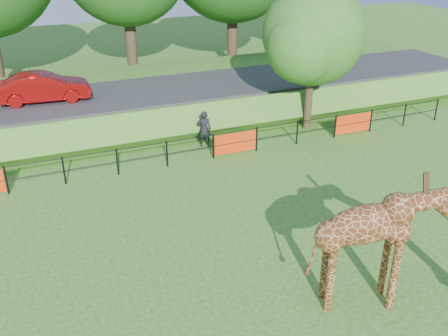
% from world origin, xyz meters
% --- Properties ---
extents(ground, '(90.00, 90.00, 0.00)m').
position_xyz_m(ground, '(0.00, 0.00, 0.00)').
color(ground, '#346419').
rests_on(ground, ground).
extents(giraffe, '(4.55, 2.25, 3.23)m').
position_xyz_m(giraffe, '(2.91, -2.00, 1.62)').
color(giraffe, '#5B2A12').
rests_on(giraffe, ground).
extents(perimeter_fence, '(28.07, 0.10, 1.10)m').
position_xyz_m(perimeter_fence, '(0.00, 8.00, 0.55)').
color(perimeter_fence, black).
rests_on(perimeter_fence, ground).
extents(embankment, '(40.00, 9.00, 1.30)m').
position_xyz_m(embankment, '(0.00, 15.50, 0.65)').
color(embankment, '#346419').
rests_on(embankment, ground).
extents(road, '(40.00, 5.00, 0.12)m').
position_xyz_m(road, '(0.00, 14.00, 1.36)').
color(road, '#2C2C2E').
rests_on(road, embankment).
extents(car_red, '(4.23, 1.77, 1.36)m').
position_xyz_m(car_red, '(-3.97, 14.14, 2.10)').
color(car_red, '#9D0B0B').
rests_on(car_red, road).
extents(visitor, '(0.70, 0.60, 1.64)m').
position_xyz_m(visitor, '(2.12, 9.35, 0.82)').
color(visitor, black).
rests_on(visitor, ground).
extents(tree_east, '(5.40, 4.71, 6.76)m').
position_xyz_m(tree_east, '(7.60, 9.63, 4.28)').
color(tree_east, '#302315').
rests_on(tree_east, ground).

